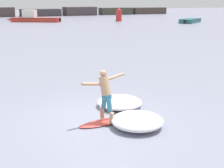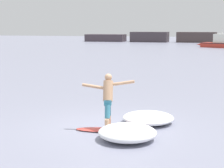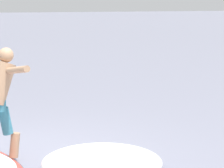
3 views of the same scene
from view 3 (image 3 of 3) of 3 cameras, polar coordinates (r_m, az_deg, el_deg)
The scene contains 2 objects.
ground_plane at distance 7.99m, azimuth -9.57°, elevation -7.81°, with size 200.00×200.00×0.00m, color gray.
wave_foam_at_tail at distance 7.11m, azimuth -1.09°, elevation -8.42°, with size 1.89×1.90×0.32m.
Camera 3 is at (7.49, -1.62, 2.28)m, focal length 85.00 mm.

